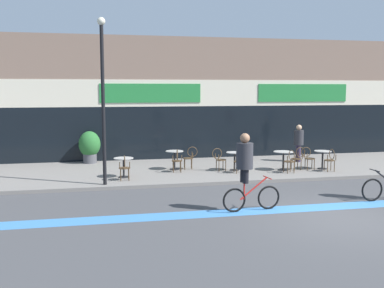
% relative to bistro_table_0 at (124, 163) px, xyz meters
% --- Properties ---
extents(ground_plane, '(120.00, 120.00, 0.00)m').
position_rel_bistro_table_0_xyz_m(ground_plane, '(5.15, -6.00, -0.63)').
color(ground_plane, '#424244').
extents(sidewalk_slab, '(40.00, 5.50, 0.12)m').
position_rel_bistro_table_0_xyz_m(sidewalk_slab, '(5.15, 1.25, -0.57)').
color(sidewalk_slab, slate).
rests_on(sidewalk_slab, ground).
extents(storefront_facade, '(40.00, 4.06, 5.65)m').
position_rel_bistro_table_0_xyz_m(storefront_facade, '(5.15, 5.97, 2.18)').
color(storefront_facade, '#7F6656').
rests_on(storefront_facade, ground).
extents(bike_lane_stripe, '(36.00, 0.70, 0.01)m').
position_rel_bistro_table_0_xyz_m(bike_lane_stripe, '(5.15, -4.90, -0.63)').
color(bike_lane_stripe, '#3D7AB7').
rests_on(bike_lane_stripe, ground).
extents(bistro_table_0, '(0.71, 0.71, 0.71)m').
position_rel_bistro_table_0_xyz_m(bistro_table_0, '(0.00, 0.00, 0.00)').
color(bistro_table_0, black).
rests_on(bistro_table_0, sidewalk_slab).
extents(bistro_table_1, '(0.70, 0.70, 0.75)m').
position_rel_bistro_table_0_xyz_m(bistro_table_1, '(2.07, 1.18, 0.03)').
color(bistro_table_1, black).
rests_on(bistro_table_1, sidewalk_slab).
extents(bistro_table_2, '(0.66, 0.66, 0.72)m').
position_rel_bistro_table_0_xyz_m(bistro_table_2, '(4.35, 0.52, 0.00)').
color(bistro_table_2, black).
rests_on(bistro_table_2, sidewalk_slab).
extents(bistro_table_3, '(0.78, 0.78, 0.75)m').
position_rel_bistro_table_0_xyz_m(bistro_table_3, '(6.23, 0.14, 0.03)').
color(bistro_table_3, black).
rests_on(bistro_table_3, sidewalk_slab).
extents(bistro_table_4, '(0.68, 0.68, 0.73)m').
position_rel_bistro_table_0_xyz_m(bistro_table_4, '(7.88, 0.10, 0.01)').
color(bistro_table_4, black).
rests_on(bistro_table_4, sidewalk_slab).
extents(cafe_chair_0_near, '(0.41, 0.58, 0.90)m').
position_rel_bistro_table_0_xyz_m(cafe_chair_0_near, '(-0.00, -0.63, 0.01)').
color(cafe_chair_0_near, '#4C3823').
rests_on(cafe_chair_0_near, sidewalk_slab).
extents(cafe_chair_1_near, '(0.44, 0.59, 0.90)m').
position_rel_bistro_table_0_xyz_m(cafe_chair_1_near, '(2.06, 0.55, 0.01)').
color(cafe_chair_1_near, '#4C3823').
rests_on(cafe_chair_1_near, sidewalk_slab).
extents(cafe_chair_1_side, '(0.60, 0.45, 0.90)m').
position_rel_bistro_table_0_xyz_m(cafe_chair_1_side, '(2.69, 1.17, 0.01)').
color(cafe_chair_1_side, '#4C3823').
rests_on(cafe_chair_1_side, sidewalk_slab).
extents(cafe_chair_2_near, '(0.42, 0.59, 0.90)m').
position_rel_bistro_table_0_xyz_m(cafe_chair_2_near, '(4.35, -0.11, 0.01)').
color(cafe_chair_2_near, '#4C3823').
rests_on(cafe_chair_2_near, sidewalk_slab).
extents(cafe_chair_2_side, '(0.59, 0.44, 0.90)m').
position_rel_bistro_table_0_xyz_m(cafe_chair_2_side, '(3.72, 0.51, 0.01)').
color(cafe_chair_2_side, '#4C3823').
rests_on(cafe_chair_2_side, sidewalk_slab).
extents(cafe_chair_3_near, '(0.44, 0.59, 0.90)m').
position_rel_bistro_table_0_xyz_m(cafe_chair_3_near, '(6.24, -0.48, 0.01)').
color(cafe_chair_3_near, '#4C3823').
rests_on(cafe_chair_3_near, sidewalk_slab).
extents(cafe_chair_3_side, '(0.59, 0.42, 0.90)m').
position_rel_bistro_table_0_xyz_m(cafe_chair_3_side, '(6.85, 0.15, 0.01)').
color(cafe_chair_3_side, '#4C3823').
rests_on(cafe_chair_3_side, sidewalk_slab).
extents(cafe_chair_4_near, '(0.41, 0.58, 0.90)m').
position_rel_bistro_table_0_xyz_m(cafe_chair_4_near, '(7.88, -0.53, 0.01)').
color(cafe_chair_4_near, '#4C3823').
rests_on(cafe_chair_4_near, sidewalk_slab).
extents(cafe_chair_4_side, '(0.60, 0.45, 0.90)m').
position_rel_bistro_table_0_xyz_m(cafe_chair_4_side, '(7.26, 0.11, 0.01)').
color(cafe_chair_4_side, '#4C3823').
rests_on(cafe_chair_4_side, sidewalk_slab).
extents(planter_pot, '(0.92, 0.92, 1.38)m').
position_rel_bistro_table_0_xyz_m(planter_pot, '(-1.25, 3.53, 0.24)').
color(planter_pot, '#4C4C51').
rests_on(planter_pot, sidewalk_slab).
extents(lamp_post, '(0.26, 0.26, 5.46)m').
position_rel_bistro_table_0_xyz_m(lamp_post, '(-0.69, -1.14, 2.63)').
color(lamp_post, black).
rests_on(lamp_post, sidewalk_slab).
extents(cyclist_0, '(1.68, 0.56, 2.13)m').
position_rel_bistro_table_0_xyz_m(cyclist_0, '(2.99, -4.86, 0.63)').
color(cyclist_0, black).
rests_on(cyclist_0, ground).
extents(pedestrian_near_end, '(0.43, 0.43, 1.63)m').
position_rel_bistro_table_0_xyz_m(pedestrian_near_end, '(7.74, 2.01, 0.46)').
color(pedestrian_near_end, '#382D47').
rests_on(pedestrian_near_end, sidewalk_slab).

